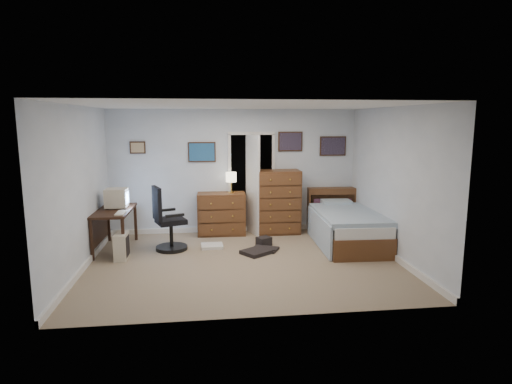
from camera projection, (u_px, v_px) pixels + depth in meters
floor at (244, 262)px, 6.96m from camera, size 5.00×4.00×0.02m
computer_desk at (110, 219)px, 7.54m from camera, size 0.60×1.27×0.73m
crt_monitor at (117, 198)px, 7.64m from camera, size 0.38×0.36×0.35m
keyboard at (121, 213)px, 7.20m from camera, size 0.15×0.39×0.02m
pc_tower at (122, 246)px, 7.09m from camera, size 0.21×0.41×0.44m
office_chair at (167, 226)px, 7.52m from camera, size 0.72×0.72×1.15m
media_stack at (122, 214)px, 8.81m from camera, size 0.16×0.16×0.76m
low_dresser at (222, 214)px, 8.60m from camera, size 0.97×0.51×0.85m
table_lamp at (231, 178)px, 8.50m from camera, size 0.22×0.22×0.41m
doorway at (250, 181)px, 9.06m from camera, size 0.96×1.12×2.05m
tall_dresser at (278, 202)px, 8.67m from camera, size 0.88×0.52×1.29m
headboard_bookcase at (331, 208)px, 8.95m from camera, size 1.00×0.31×0.89m
bed at (346, 227)px, 7.93m from camera, size 1.20×2.13×0.69m
wall_posters at (262, 147)px, 8.68m from camera, size 4.38×0.04×0.60m
floor_clutter at (251, 248)px, 7.60m from camera, size 1.40×0.93×0.15m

